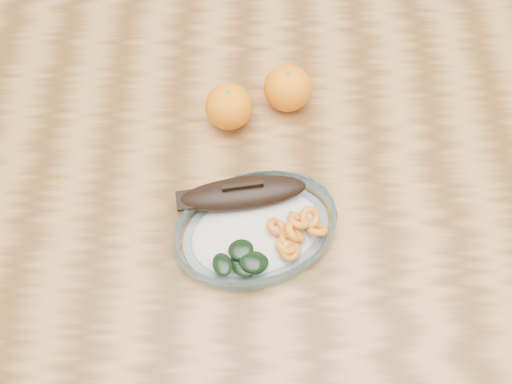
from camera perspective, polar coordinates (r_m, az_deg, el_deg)
ground at (r=1.68m, az=2.86°, el=-12.50°), size 3.00×3.00×0.00m
dining_table at (r=1.08m, az=4.35°, el=-1.69°), size 1.20×0.80×0.75m
plated_meal at (r=0.93m, az=-0.01°, el=-3.16°), size 0.56×0.56×0.08m
orange_left at (r=1.03m, az=-2.43°, el=7.59°), size 0.08×0.08×0.08m
orange_right at (r=1.05m, az=2.82°, el=9.21°), size 0.08×0.08×0.08m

